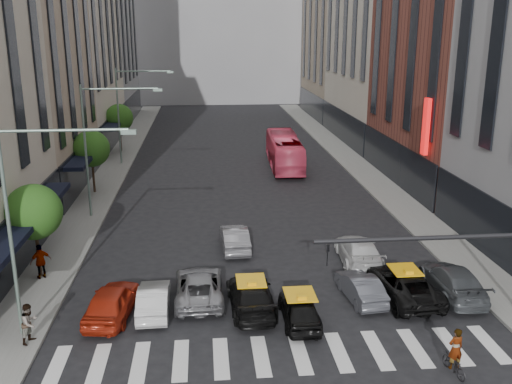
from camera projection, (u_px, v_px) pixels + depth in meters
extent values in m
plane|color=black|center=(291.00, 376.00, 21.56)|extent=(160.00, 160.00, 0.00)
cube|color=slate|center=(107.00, 180.00, 49.21)|extent=(3.00, 96.00, 0.15)
cube|color=slate|center=(367.00, 174.00, 51.27)|extent=(3.00, 96.00, 0.15)
cube|color=tan|center=(18.00, 37.00, 43.51)|extent=(8.00, 16.00, 24.00)
cube|color=gray|center=(98.00, 11.00, 78.08)|extent=(8.00, 18.00, 30.00)
cube|color=brown|center=(453.00, 24.00, 45.32)|extent=(8.00, 18.00, 26.00)
cube|color=tan|center=(341.00, 19.00, 81.41)|extent=(8.00, 18.00, 28.00)
cylinder|color=black|center=(38.00, 247.00, 29.59)|extent=(0.18, 0.18, 3.15)
sphere|color=#184714|center=(34.00, 212.00, 29.06)|extent=(2.88, 2.88, 2.88)
cylinder|color=black|center=(93.00, 173.00, 44.90)|extent=(0.18, 0.18, 3.15)
sphere|color=#184714|center=(91.00, 149.00, 44.36)|extent=(2.88, 2.88, 2.88)
cylinder|color=black|center=(120.00, 136.00, 60.21)|extent=(0.18, 0.18, 3.15)
sphere|color=#184714|center=(119.00, 118.00, 59.67)|extent=(2.88, 2.88, 2.88)
cylinder|color=gray|center=(10.00, 234.00, 23.11)|extent=(0.16, 0.16, 9.00)
cylinder|color=gray|center=(63.00, 130.00, 22.18)|extent=(5.00, 0.12, 0.12)
cube|color=gray|center=(129.00, 132.00, 22.43)|extent=(0.60, 0.25, 0.18)
cylinder|color=gray|center=(86.00, 152.00, 38.42)|extent=(0.16, 0.16, 9.00)
cylinder|color=gray|center=(119.00, 89.00, 37.48)|extent=(5.00, 0.12, 0.12)
cube|color=gray|center=(158.00, 90.00, 37.74)|extent=(0.60, 0.25, 0.18)
cylinder|color=gray|center=(118.00, 117.00, 53.73)|extent=(0.16, 0.16, 9.00)
cylinder|color=gray|center=(143.00, 71.00, 52.79)|extent=(5.00, 0.12, 0.12)
cube|color=gray|center=(170.00, 72.00, 53.05)|extent=(0.60, 0.25, 0.18)
cylinder|color=black|center=(457.00, 237.00, 19.49)|extent=(10.00, 0.16, 0.16)
imported|color=black|center=(328.00, 255.00, 19.23)|extent=(0.13, 0.16, 0.80)
cube|color=red|center=(426.00, 127.00, 40.17)|extent=(0.30, 0.70, 4.00)
imported|color=#A0210E|center=(112.00, 301.00, 25.81)|extent=(2.37, 4.69, 1.53)
imported|color=silver|center=(154.00, 299.00, 26.26)|extent=(1.47, 4.01, 1.31)
imported|color=gray|center=(199.00, 286.00, 27.52)|extent=(2.36, 5.01, 1.38)
imported|color=black|center=(251.00, 295.00, 26.50)|extent=(2.23, 5.04, 1.44)
imported|color=black|center=(300.00, 309.00, 25.34)|extent=(1.61, 3.96, 1.35)
imported|color=#47484F|center=(360.00, 287.00, 27.51)|extent=(1.79, 4.04, 1.29)
imported|color=black|center=(404.00, 284.00, 27.64)|extent=(2.75, 5.40, 1.46)
imported|color=#45494D|center=(453.00, 281.00, 27.97)|extent=(2.28, 5.22, 1.49)
imported|color=gray|center=(234.00, 238.00, 33.80)|extent=(1.71, 4.38, 1.42)
imported|color=silver|center=(359.00, 250.00, 31.78)|extent=(2.39, 5.27, 1.50)
imported|color=#DD4160|center=(284.00, 151.00, 53.56)|extent=(3.06, 11.32, 3.13)
imported|color=black|center=(454.00, 364.00, 21.62)|extent=(0.77, 1.58, 0.79)
imported|color=gray|center=(457.00, 336.00, 21.28)|extent=(0.67, 0.49, 1.67)
imported|color=gray|center=(29.00, 323.00, 23.43)|extent=(0.92, 1.02, 1.72)
imported|color=gray|center=(41.00, 261.00, 29.45)|extent=(1.16, 0.97, 1.86)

